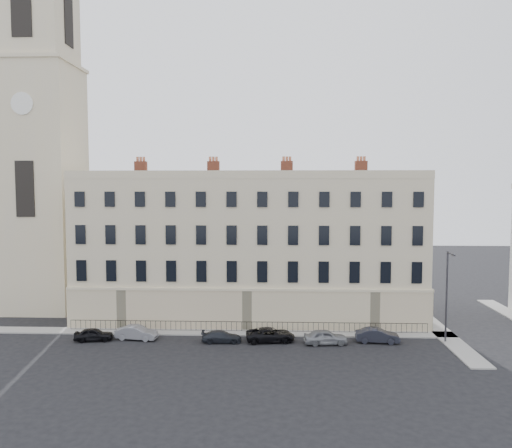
% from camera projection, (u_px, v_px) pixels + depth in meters
% --- Properties ---
extents(ground, '(160.00, 160.00, 0.00)m').
position_uv_depth(ground, '(312.00, 351.00, 43.21)').
color(ground, black).
rests_on(ground, ground).
extents(terrace, '(36.22, 12.22, 17.00)m').
position_uv_depth(terrace, '(250.00, 248.00, 54.81)').
color(terrace, beige).
rests_on(terrace, ground).
extents(church_tower, '(8.00, 8.13, 44.00)m').
position_uv_depth(church_tower, '(41.00, 148.00, 56.93)').
color(church_tower, beige).
rests_on(church_tower, ground).
extents(pavement_terrace, '(48.00, 2.00, 0.12)m').
position_uv_depth(pavement_terrace, '(206.00, 332.00, 48.57)').
color(pavement_terrace, gray).
rests_on(pavement_terrace, ground).
extents(pavement_east_return, '(2.00, 24.00, 0.12)m').
position_uv_depth(pavement_east_return, '(435.00, 326.00, 50.69)').
color(pavement_east_return, gray).
rests_on(pavement_east_return, ground).
extents(railings, '(35.00, 0.04, 0.96)m').
position_uv_depth(railings, '(247.00, 327.00, 48.78)').
color(railings, black).
rests_on(railings, ground).
extents(car_a, '(3.65, 1.91, 1.18)m').
position_uv_depth(car_a, '(94.00, 334.00, 46.03)').
color(car_a, black).
rests_on(car_a, ground).
extents(car_b, '(4.03, 1.87, 1.28)m').
position_uv_depth(car_b, '(137.00, 333.00, 46.43)').
color(car_b, gray).
rests_on(car_b, ground).
extents(car_c, '(3.72, 1.68, 1.06)m').
position_uv_depth(car_c, '(222.00, 337.00, 45.57)').
color(car_c, '#1F232A').
rests_on(car_c, ground).
extents(car_d, '(4.72, 2.59, 1.25)m').
position_uv_depth(car_d, '(270.00, 335.00, 45.82)').
color(car_d, black).
rests_on(car_d, ground).
extents(car_e, '(4.06, 1.97, 1.34)m').
position_uv_depth(car_e, '(325.00, 337.00, 44.99)').
color(car_e, gray).
rests_on(car_e, ground).
extents(car_f, '(4.05, 1.69, 1.30)m').
position_uv_depth(car_f, '(377.00, 335.00, 45.51)').
color(car_f, '#22242D').
rests_on(car_f, ground).
extents(streetlamp, '(0.20, 1.82, 8.41)m').
position_uv_depth(streetlamp, '(447.00, 292.00, 45.10)').
color(streetlamp, '#323137').
rests_on(streetlamp, ground).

